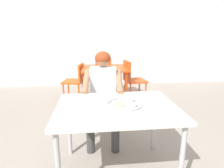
{
  "coord_description": "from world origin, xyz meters",
  "views": [
    {
      "loc": [
        -0.12,
        -1.71,
        1.41
      ],
      "look_at": [
        0.08,
        0.22,
        0.89
      ],
      "focal_mm": 30.45,
      "sensor_mm": 36.0,
      "label": 1
    }
  ],
  "objects_px": {
    "chair_red_right": "(132,78)",
    "chair_red_far": "(104,72)",
    "chair_foreground": "(103,100)",
    "table_background_red": "(104,71)",
    "thali_tray": "(125,104)",
    "chair_red_left": "(76,79)",
    "table_foreground": "(117,113)",
    "diner_foreground": "(103,89)"
  },
  "relations": [
    {
      "from": "chair_red_right",
      "to": "chair_red_far",
      "type": "xyz_separation_m",
      "value": [
        -0.57,
        0.6,
        0.01
      ]
    },
    {
      "from": "chair_foreground",
      "to": "table_background_red",
      "type": "bearing_deg",
      "value": 85.41
    },
    {
      "from": "thali_tray",
      "to": "chair_red_right",
      "type": "relative_size",
      "value": 0.4
    },
    {
      "from": "table_background_red",
      "to": "chair_red_far",
      "type": "bearing_deg",
      "value": 88.48
    },
    {
      "from": "chair_red_right",
      "to": "table_background_red",
      "type": "bearing_deg",
      "value": 178.32
    },
    {
      "from": "chair_foreground",
      "to": "chair_red_left",
      "type": "height_order",
      "value": "chair_foreground"
    },
    {
      "from": "thali_tray",
      "to": "chair_red_left",
      "type": "distance_m",
      "value": 2.41
    },
    {
      "from": "chair_red_left",
      "to": "table_foreground",
      "type": "bearing_deg",
      "value": -76.21
    },
    {
      "from": "diner_foreground",
      "to": "chair_red_far",
      "type": "height_order",
      "value": "diner_foreground"
    },
    {
      "from": "table_background_red",
      "to": "diner_foreground",
      "type": "bearing_deg",
      "value": -94.46
    },
    {
      "from": "diner_foreground",
      "to": "table_background_red",
      "type": "bearing_deg",
      "value": 85.54
    },
    {
      "from": "thali_tray",
      "to": "diner_foreground",
      "type": "bearing_deg",
      "value": 104.02
    },
    {
      "from": "chair_red_right",
      "to": "chair_red_far",
      "type": "relative_size",
      "value": 1.0
    },
    {
      "from": "table_background_red",
      "to": "chair_red_left",
      "type": "distance_m",
      "value": 0.63
    },
    {
      "from": "diner_foreground",
      "to": "chair_red_far",
      "type": "bearing_deg",
      "value": 86.33
    },
    {
      "from": "chair_red_right",
      "to": "table_foreground",
      "type": "bearing_deg",
      "value": -105.51
    },
    {
      "from": "chair_red_left",
      "to": "chair_foreground",
      "type": "bearing_deg",
      "value": -70.73
    },
    {
      "from": "chair_red_far",
      "to": "thali_tray",
      "type": "bearing_deg",
      "value": -89.44
    },
    {
      "from": "thali_tray",
      "to": "chair_red_far",
      "type": "height_order",
      "value": "chair_red_far"
    },
    {
      "from": "table_foreground",
      "to": "thali_tray",
      "type": "xyz_separation_m",
      "value": [
        0.08,
        0.01,
        0.09
      ]
    },
    {
      "from": "thali_tray",
      "to": "chair_red_far",
      "type": "distance_m",
      "value": 2.85
    },
    {
      "from": "chair_red_far",
      "to": "chair_red_left",
      "type": "bearing_deg",
      "value": -138.89
    },
    {
      "from": "table_foreground",
      "to": "chair_foreground",
      "type": "height_order",
      "value": "chair_foreground"
    },
    {
      "from": "diner_foreground",
      "to": "table_background_red",
      "type": "distance_m",
      "value": 1.59
    },
    {
      "from": "thali_tray",
      "to": "chair_red_far",
      "type": "relative_size",
      "value": 0.4
    },
    {
      "from": "thali_tray",
      "to": "table_background_red",
      "type": "distance_m",
      "value": 2.26
    },
    {
      "from": "table_background_red",
      "to": "chair_red_right",
      "type": "height_order",
      "value": "chair_red_right"
    },
    {
      "from": "table_foreground",
      "to": "chair_red_left",
      "type": "xyz_separation_m",
      "value": [
        -0.57,
        2.31,
        -0.2
      ]
    },
    {
      "from": "chair_foreground",
      "to": "chair_red_far",
      "type": "distance_m",
      "value": 1.95
    },
    {
      "from": "thali_tray",
      "to": "chair_foreground",
      "type": "relative_size",
      "value": 0.4
    },
    {
      "from": "chair_foreground",
      "to": "diner_foreground",
      "type": "bearing_deg",
      "value": -93.66
    },
    {
      "from": "diner_foreground",
      "to": "chair_red_left",
      "type": "relative_size",
      "value": 1.5
    },
    {
      "from": "chair_red_right",
      "to": "thali_tray",
      "type": "bearing_deg",
      "value": -103.71
    },
    {
      "from": "chair_red_left",
      "to": "chair_red_far",
      "type": "height_order",
      "value": "chair_red_far"
    },
    {
      "from": "table_foreground",
      "to": "thali_tray",
      "type": "bearing_deg",
      "value": 7.69
    },
    {
      "from": "table_foreground",
      "to": "chair_red_far",
      "type": "relative_size",
      "value": 1.33
    },
    {
      "from": "table_foreground",
      "to": "diner_foreground",
      "type": "bearing_deg",
      "value": 97.46
    },
    {
      "from": "chair_red_left",
      "to": "chair_red_right",
      "type": "height_order",
      "value": "chair_red_right"
    },
    {
      "from": "table_background_red",
      "to": "table_foreground",
      "type": "bearing_deg",
      "value": -90.88
    },
    {
      "from": "chair_foreground",
      "to": "chair_red_left",
      "type": "relative_size",
      "value": 1.07
    },
    {
      "from": "thali_tray",
      "to": "diner_foreground",
      "type": "height_order",
      "value": "diner_foreground"
    },
    {
      "from": "table_background_red",
      "to": "thali_tray",
      "type": "bearing_deg",
      "value": -88.9
    }
  ]
}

